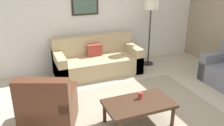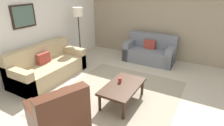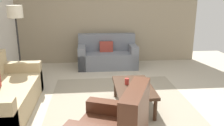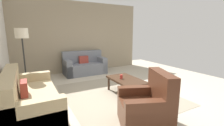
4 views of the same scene
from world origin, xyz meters
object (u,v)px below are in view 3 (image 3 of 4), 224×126
Objects in this scene: cup at (127,81)px; lamp_standing at (16,20)px; couch_loveseat at (107,56)px; coffee_table at (133,88)px.

lamp_standing reaches higher than cup.
lamp_standing is at bearing 56.99° from cup.
lamp_standing is (1.41, 2.18, 0.94)m from cup.
cup is 2.76m from lamp_standing.
lamp_standing is (-1.09, 2.02, 1.11)m from couch_loveseat.
coffee_table is 0.64× the size of lamp_standing.
lamp_standing is (1.49, 2.28, 1.05)m from coffee_table.
lamp_standing reaches higher than couch_loveseat.
couch_loveseat is 2.51m from cup.
coffee_table is 0.17m from cup.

